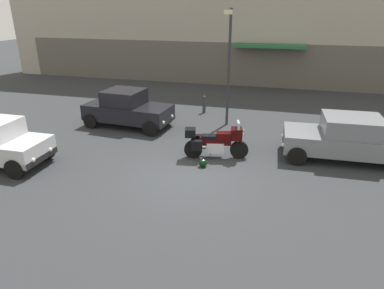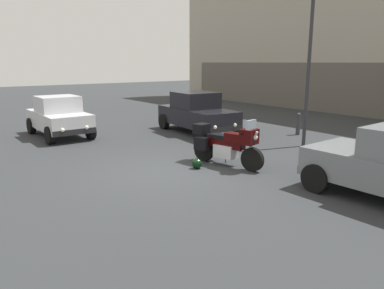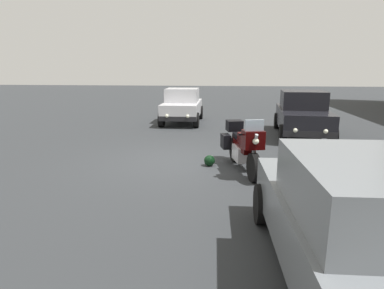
{
  "view_description": "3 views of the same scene",
  "coord_description": "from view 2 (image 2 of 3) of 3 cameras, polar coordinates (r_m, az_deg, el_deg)",
  "views": [
    {
      "loc": [
        2.59,
        -9.22,
        5.02
      ],
      "look_at": [
        -0.11,
        0.84,
        0.76
      ],
      "focal_mm": 31.84,
      "sensor_mm": 36.0,
      "label": 1
    },
    {
      "loc": [
        7.87,
        -4.98,
        2.82
      ],
      "look_at": [
        0.11,
        0.79,
        0.64
      ],
      "focal_mm": 34.31,
      "sensor_mm": 36.0,
      "label": 2
    },
    {
      "loc": [
        8.13,
        1.2,
        2.41
      ],
      "look_at": [
        0.35,
        0.4,
        0.57
      ],
      "focal_mm": 30.03,
      "sensor_mm": 36.0,
      "label": 3
    }
  ],
  "objects": [
    {
      "name": "car_hatchback_near",
      "position": [
        14.98,
        0.75,
        4.95
      ],
      "size": [
        3.98,
        2.08,
        1.64
      ],
      "rotation": [
        0.0,
        0.0,
        -0.09
      ],
      "color": "black",
      "rests_on": "ground"
    },
    {
      "name": "streetlamp_curbside",
      "position": [
        12.76,
        17.4,
        12.9
      ],
      "size": [
        0.28,
        0.94,
        4.94
      ],
      "color": "#2D2D33",
      "rests_on": "ground"
    },
    {
      "name": "motorcycle",
      "position": [
        10.16,
        5.29,
        0.11
      ],
      "size": [
        2.23,
        1.02,
        1.36
      ],
      "rotation": [
        0.0,
        0.0,
        0.23
      ],
      "color": "black",
      "rests_on": "ground"
    },
    {
      "name": "car_compact_side",
      "position": [
        15.06,
        -19.99,
        4.08
      ],
      "size": [
        3.49,
        1.72,
        1.56
      ],
      "rotation": [
        0.0,
        0.0,
        0.01
      ],
      "color": "silver",
      "rests_on": "ground"
    },
    {
      "name": "ground_plane",
      "position": [
        9.73,
        -4.12,
        -4.2
      ],
      "size": [
        80.0,
        80.0,
        0.0
      ],
      "primitive_type": "plane",
      "color": "#2D3033"
    },
    {
      "name": "helmet",
      "position": [
        9.94,
        0.78,
        -2.97
      ],
      "size": [
        0.28,
        0.28,
        0.28
      ],
      "primitive_type": "sphere",
      "color": "black",
      "rests_on": "ground"
    },
    {
      "name": "bollard_curbside",
      "position": [
        15.11,
        16.18,
        3.21
      ],
      "size": [
        0.16,
        0.16,
        0.88
      ],
      "color": "#333338",
      "rests_on": "ground"
    }
  ]
}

